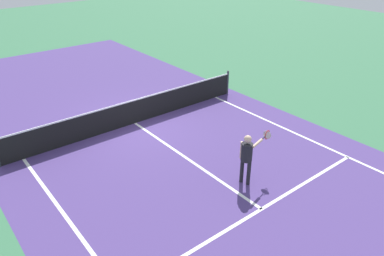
{
  "coord_description": "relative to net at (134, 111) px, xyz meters",
  "views": [
    {
      "loc": [
        -6.13,
        -11.18,
        6.31
      ],
      "look_at": [
        0.25,
        -3.18,
        1.0
      ],
      "focal_mm": 34.55,
      "sensor_mm": 36.0,
      "label": 1
    }
  ],
  "objects": [
    {
      "name": "ground_plane",
      "position": [
        0.0,
        0.0,
        -0.49
      ],
      "size": [
        60.0,
        60.0,
        0.0
      ],
      "primitive_type": "plane",
      "color": "#38724C"
    },
    {
      "name": "court_surface_inbounds",
      "position": [
        0.0,
        0.0,
        -0.49
      ],
      "size": [
        10.62,
        24.4,
        0.0
      ],
      "primitive_type": "cube",
      "color": "#4C387A",
      "rests_on": "ground_plane"
    },
    {
      "name": "line_sideline_right",
      "position": [
        4.11,
        -5.95,
        -0.49
      ],
      "size": [
        0.1,
        11.89,
        0.01
      ],
      "primitive_type": "cube",
      "color": "white",
      "rests_on": "ground_plane"
    },
    {
      "name": "line_service_near",
      "position": [
        0.0,
        -6.4,
        -0.49
      ],
      "size": [
        8.22,
        0.1,
        0.01
      ],
      "primitive_type": "cube",
      "color": "white",
      "rests_on": "ground_plane"
    },
    {
      "name": "line_center_service",
      "position": [
        0.0,
        -3.2,
        -0.49
      ],
      "size": [
        0.1,
        6.4,
        0.01
      ],
      "primitive_type": "cube",
      "color": "white",
      "rests_on": "ground_plane"
    },
    {
      "name": "net",
      "position": [
        0.0,
        0.0,
        0.0
      ],
      "size": [
        9.72,
        0.09,
        1.07
      ],
      "color": "#33383D",
      "rests_on": "ground_plane"
    },
    {
      "name": "player_near",
      "position": [
        0.52,
        -5.29,
        0.46
      ],
      "size": [
        1.18,
        0.41,
        1.55
      ],
      "color": "black",
      "rests_on": "ground_plane"
    }
  ]
}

